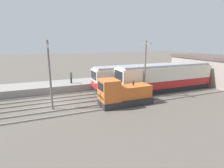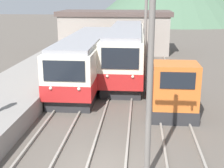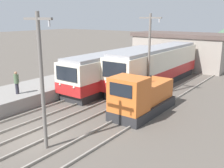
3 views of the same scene
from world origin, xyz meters
The scene contains 12 objects.
ground_plane centered at (0.00, 0.00, 0.00)m, with size 200.00×200.00×0.00m, color #564F47.
platform_left centered at (-6.25, 0.00, 0.49)m, with size 4.50×54.00×0.99m, color gray.
track_left centered at (-2.60, 0.00, 0.07)m, with size 1.54×60.00×0.14m.
track_center centered at (0.20, 0.00, 0.07)m, with size 1.54×60.00×0.14m.
track_right centered at (3.20, 0.00, 0.07)m, with size 1.54×60.00×0.14m.
commuter_train_left centered at (-2.60, 12.24, 1.64)m, with size 2.84×13.79×3.50m.
commuter_train_center centered at (0.20, 15.19, 1.78)m, with size 2.84×14.79×3.85m.
shunting_locomotive centered at (3.20, 7.04, 1.21)m, with size 2.40×5.96×3.00m.
catenary_mast_near centered at (1.71, -0.39, 3.84)m, with size 2.00×0.20×7.05m.
catenary_mast_mid centered at (1.71, 10.76, 3.84)m, with size 2.00×0.20×7.05m.
person_on_platform centered at (-5.40, 2.83, 1.95)m, with size 0.38×0.38×1.76m.
station_building centered at (-1.54, 26.00, 2.35)m, with size 12.60×6.30×4.65m.
Camera 1 is at (19.93, -1.27, 6.77)m, focal length 28.00 mm.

